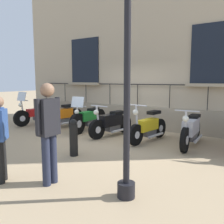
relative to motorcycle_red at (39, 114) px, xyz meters
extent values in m
plane|color=tan|center=(0.33, 3.76, -0.43)|extent=(60.00, 60.00, 0.00)
cube|color=tan|center=(-2.03, 3.76, 3.80)|extent=(0.60, 12.09, 8.45)
cube|color=gray|center=(-1.65, 3.76, -0.01)|extent=(0.20, 12.09, 0.84)
cube|color=black|center=(-1.71, 6.41, 2.23)|extent=(0.06, 1.48, 1.89)
cube|color=tan|center=(-1.63, 6.41, 1.23)|extent=(0.24, 1.68, 0.10)
cube|color=black|center=(-1.71, 1.10, 2.23)|extent=(0.06, 1.48, 1.89)
cube|color=tan|center=(-1.63, 1.10, 1.23)|extent=(0.24, 1.68, 0.10)
cube|color=black|center=(-1.61, 3.76, 1.23)|extent=(0.03, 10.15, 0.03)
cylinder|color=black|center=(-1.61, -1.32, 0.82)|extent=(0.02, 0.02, 0.82)
cylinder|color=black|center=(-1.61, -0.05, 0.82)|extent=(0.02, 0.02, 0.82)
cylinder|color=black|center=(-1.61, 1.22, 0.82)|extent=(0.02, 0.02, 0.82)
cylinder|color=black|center=(-1.61, 2.49, 0.82)|extent=(0.02, 0.02, 0.82)
cylinder|color=black|center=(-1.61, 3.76, 0.82)|extent=(0.02, 0.02, 0.82)
cylinder|color=black|center=(-1.61, 5.02, 0.82)|extent=(0.02, 0.02, 0.82)
cylinder|color=black|center=(-1.61, 6.29, 0.82)|extent=(0.02, 0.02, 0.82)
cylinder|color=black|center=(0.73, -0.12, -0.11)|extent=(0.66, 0.23, 0.64)
cylinder|color=silver|center=(0.73, -0.12, -0.11)|extent=(0.25, 0.19, 0.23)
cylinder|color=black|center=(-0.78, 0.12, -0.11)|extent=(0.66, 0.23, 0.64)
cylinder|color=silver|center=(-0.78, 0.12, -0.11)|extent=(0.25, 0.19, 0.23)
cube|color=red|center=(0.02, -0.01, 0.08)|extent=(0.93, 0.46, 0.29)
cube|color=#4C4C51|center=(-0.08, 0.01, -0.14)|extent=(0.57, 0.34, 0.23)
cube|color=black|center=(-0.33, 0.05, 0.33)|extent=(0.54, 0.37, 0.10)
cylinder|color=silver|center=(0.68, -0.11, 0.25)|extent=(0.17, 0.08, 0.72)
cylinder|color=silver|center=(0.63, -0.10, 0.61)|extent=(0.14, 0.71, 0.04)
sphere|color=white|center=(0.75, -0.12, 0.43)|extent=(0.16, 0.16, 0.16)
cylinder|color=silver|center=(-0.22, 0.21, -0.25)|extent=(0.80, 0.20, 0.08)
cube|color=silver|center=(0.69, -0.11, 0.76)|extent=(0.21, 0.60, 0.36)
cylinder|color=black|center=(0.61, 1.23, -0.09)|extent=(0.68, 0.20, 0.68)
cylinder|color=silver|center=(0.61, 1.23, -0.09)|extent=(0.25, 0.16, 0.24)
cylinder|color=black|center=(-0.70, 1.42, -0.09)|extent=(0.68, 0.20, 0.68)
cylinder|color=silver|center=(-0.70, 1.42, -0.09)|extent=(0.25, 0.16, 0.24)
cube|color=orange|center=(0.00, 1.32, 0.12)|extent=(0.95, 0.46, 0.35)
cube|color=#4C4C51|center=(-0.09, 1.33, -0.12)|extent=(0.58, 0.34, 0.24)
cube|color=black|center=(-0.36, 1.37, 0.38)|extent=(0.55, 0.37, 0.10)
cylinder|color=silver|center=(0.56, 1.24, 0.23)|extent=(0.17, 0.08, 0.65)
cylinder|color=silver|center=(0.51, 1.24, 0.55)|extent=(0.14, 0.73, 0.04)
sphere|color=white|center=(0.63, 1.23, 0.37)|extent=(0.16, 0.16, 0.16)
cylinder|color=silver|center=(-0.24, 1.54, -0.24)|extent=(0.82, 0.20, 0.08)
cylinder|color=black|center=(0.54, 2.62, -0.07)|extent=(0.73, 0.22, 0.72)
cylinder|color=silver|center=(0.54, 2.62, -0.07)|extent=(0.27, 0.20, 0.25)
cylinder|color=black|center=(-0.83, 2.51, -0.07)|extent=(0.73, 0.22, 0.72)
cylinder|color=silver|center=(-0.83, 2.51, -0.07)|extent=(0.27, 0.20, 0.25)
cube|color=#1E842D|center=(-0.10, 2.57, 0.13)|extent=(0.88, 0.34, 0.31)
cube|color=#4C4C51|center=(-0.20, 2.56, -0.11)|extent=(0.53, 0.26, 0.25)
cube|color=black|center=(-0.45, 2.54, 0.32)|extent=(0.50, 0.28, 0.10)
cylinder|color=silver|center=(0.49, 2.62, 0.22)|extent=(0.16, 0.07, 0.60)
cylinder|color=silver|center=(0.44, 2.62, 0.52)|extent=(0.08, 0.59, 0.04)
sphere|color=white|center=(0.56, 2.63, 0.34)|extent=(0.16, 0.16, 0.16)
cylinder|color=silver|center=(-0.37, 2.70, -0.23)|extent=(0.78, 0.14, 0.08)
cube|color=silver|center=(0.50, 2.62, 0.67)|extent=(0.16, 0.49, 0.36)
cylinder|color=black|center=(0.72, 3.59, -0.12)|extent=(0.62, 0.21, 0.61)
cylinder|color=silver|center=(0.72, 3.59, -0.12)|extent=(0.23, 0.17, 0.21)
cylinder|color=black|center=(-0.61, 3.79, -0.12)|extent=(0.62, 0.21, 0.61)
cylinder|color=silver|center=(-0.61, 3.79, -0.12)|extent=(0.23, 0.17, 0.21)
cube|color=black|center=(0.11, 3.68, 0.10)|extent=(0.89, 0.44, 0.37)
cube|color=#4C4C51|center=(0.01, 3.69, -0.15)|extent=(0.54, 0.33, 0.21)
cube|color=black|center=(-0.24, 3.73, 0.31)|extent=(0.52, 0.35, 0.10)
cylinder|color=silver|center=(0.67, 3.59, 0.24)|extent=(0.17, 0.08, 0.73)
cylinder|color=silver|center=(0.62, 3.60, 0.60)|extent=(0.14, 0.70, 0.04)
sphere|color=white|center=(0.74, 3.58, 0.42)|extent=(0.16, 0.16, 0.16)
cylinder|color=silver|center=(-0.13, 3.89, -0.26)|extent=(0.77, 0.19, 0.08)
cylinder|color=black|center=(0.67, 4.91, -0.13)|extent=(0.61, 0.19, 0.60)
cylinder|color=silver|center=(0.67, 4.91, -0.13)|extent=(0.23, 0.16, 0.21)
cylinder|color=black|center=(-0.60, 5.09, -0.13)|extent=(0.61, 0.19, 0.60)
cylinder|color=silver|center=(-0.60, 5.09, -0.13)|extent=(0.23, 0.16, 0.21)
cube|color=gold|center=(0.08, 5.00, 0.08)|extent=(0.86, 0.37, 0.33)
cube|color=#4C4C51|center=(-0.01, 5.01, -0.16)|extent=(0.52, 0.27, 0.21)
cube|color=black|center=(-0.25, 5.04, 0.41)|extent=(0.49, 0.29, 0.10)
cylinder|color=silver|center=(0.62, 4.92, 0.28)|extent=(0.17, 0.08, 0.83)
cylinder|color=silver|center=(0.57, 4.93, 0.69)|extent=(0.11, 0.56, 0.04)
sphere|color=white|center=(0.69, 4.91, 0.51)|extent=(0.16, 0.16, 0.16)
cylinder|color=silver|center=(-0.15, 5.17, -0.26)|extent=(0.75, 0.18, 0.08)
cylinder|color=black|center=(0.56, 6.26, -0.11)|extent=(0.65, 0.15, 0.65)
cylinder|color=silver|center=(0.56, 6.26, -0.11)|extent=(0.23, 0.14, 0.23)
cylinder|color=black|center=(-0.83, 6.18, -0.11)|extent=(0.65, 0.15, 0.65)
cylinder|color=silver|center=(-0.83, 6.18, -0.11)|extent=(0.23, 0.14, 0.23)
cube|color=#B2B2BC|center=(-0.08, 6.22, 0.13)|extent=(0.99, 0.34, 0.39)
cube|color=#4C4C51|center=(-0.18, 6.22, -0.14)|extent=(0.60, 0.26, 0.23)
cube|color=black|center=(-0.47, 6.20, 0.36)|extent=(0.56, 0.28, 0.10)
cylinder|color=silver|center=(0.51, 6.26, 0.26)|extent=(0.16, 0.07, 0.74)
cylinder|color=silver|center=(0.46, 6.26, 0.62)|extent=(0.07, 0.62, 0.04)
sphere|color=white|center=(0.58, 6.26, 0.44)|extent=(0.16, 0.16, 0.16)
cylinder|color=silver|center=(-0.39, 6.36, -0.25)|extent=(0.88, 0.13, 0.08)
cylinder|color=black|center=(3.41, 6.23, -0.31)|extent=(0.28, 0.28, 0.24)
cylinder|color=black|center=(3.41, 6.23, 1.58)|extent=(0.10, 0.10, 4.01)
cylinder|color=black|center=(2.31, 4.11, -0.04)|extent=(0.20, 0.20, 0.77)
sphere|color=black|center=(2.31, 4.11, 0.38)|extent=(0.18, 0.18, 0.18)
cylinder|color=#23283D|center=(3.82, 4.86, 0.01)|extent=(0.14, 0.14, 0.88)
cylinder|color=#23283D|center=(3.66, 4.86, 0.01)|extent=(0.14, 0.14, 0.88)
cube|color=black|center=(3.74, 4.86, 0.77)|extent=(0.36, 0.22, 0.63)
sphere|color=#8C664C|center=(3.74, 4.86, 1.23)|extent=(0.24, 0.24, 0.24)
cylinder|color=black|center=(3.96, 4.86, 0.80)|extent=(0.09, 0.09, 0.59)
cylinder|color=black|center=(3.52, 4.86, 0.80)|extent=(0.09, 0.09, 0.59)
cylinder|color=black|center=(4.21, 4.11, -0.04)|extent=(0.14, 0.14, 0.77)
cylinder|color=black|center=(4.09, 4.00, -0.04)|extent=(0.14, 0.14, 0.77)
cylinder|color=#2D4C8C|center=(3.99, 3.91, 0.64)|extent=(0.09, 0.09, 0.52)
camera|label=1|loc=(6.50, 8.03, 1.40)|focal=38.58mm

